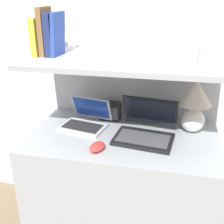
{
  "coord_description": "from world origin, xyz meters",
  "views": [
    {
      "loc": [
        0.24,
        -1.11,
        1.54
      ],
      "look_at": [
        -0.07,
        0.31,
        0.91
      ],
      "focal_mm": 45.0,
      "sensor_mm": 36.0,
      "label": 1
    }
  ],
  "objects_px": {
    "book_yellow": "(39,36)",
    "laptop_small": "(86,121)",
    "book_brown": "(45,31)",
    "computer_mouse": "(97,147)",
    "laptop_large": "(146,130)",
    "book_navy": "(52,34)",
    "table_lamp": "(195,103)",
    "shelf_gadget": "(206,54)",
    "router_box": "(111,111)",
    "book_blue": "(58,34)"
  },
  "relations": [
    {
      "from": "shelf_gadget",
      "to": "book_blue",
      "type": "bearing_deg",
      "value": 180.0
    },
    {
      "from": "router_box",
      "to": "book_navy",
      "type": "relative_size",
      "value": 0.55
    },
    {
      "from": "book_yellow",
      "to": "table_lamp",
      "type": "bearing_deg",
      "value": 4.6
    },
    {
      "from": "book_brown",
      "to": "book_navy",
      "type": "distance_m",
      "value": 0.04
    },
    {
      "from": "router_box",
      "to": "book_blue",
      "type": "relative_size",
      "value": 0.54
    },
    {
      "from": "computer_mouse",
      "to": "book_brown",
      "type": "xyz_separation_m",
      "value": [
        -0.36,
        0.26,
        0.54
      ]
    },
    {
      "from": "book_brown",
      "to": "book_yellow",
      "type": "bearing_deg",
      "value": 180.0
    },
    {
      "from": "router_box",
      "to": "book_yellow",
      "type": "xyz_separation_m",
      "value": [
        -0.38,
        -0.14,
        0.48
      ]
    },
    {
      "from": "laptop_large",
      "to": "book_brown",
      "type": "distance_m",
      "value": 0.79
    },
    {
      "from": "book_navy",
      "to": "shelf_gadget",
      "type": "bearing_deg",
      "value": 0.0
    },
    {
      "from": "table_lamp",
      "to": "book_yellow",
      "type": "height_order",
      "value": "book_yellow"
    },
    {
      "from": "table_lamp",
      "to": "router_box",
      "type": "bearing_deg",
      "value": 171.83
    },
    {
      "from": "shelf_gadget",
      "to": "computer_mouse",
      "type": "bearing_deg",
      "value": -152.73
    },
    {
      "from": "table_lamp",
      "to": "laptop_small",
      "type": "xyz_separation_m",
      "value": [
        -0.64,
        -0.07,
        -0.14
      ]
    },
    {
      "from": "router_box",
      "to": "book_yellow",
      "type": "distance_m",
      "value": 0.63
    },
    {
      "from": "book_yellow",
      "to": "shelf_gadget",
      "type": "relative_size",
      "value": 2.6
    },
    {
      "from": "book_brown",
      "to": "computer_mouse",
      "type": "bearing_deg",
      "value": -36.48
    },
    {
      "from": "shelf_gadget",
      "to": "book_brown",
      "type": "bearing_deg",
      "value": 180.0
    },
    {
      "from": "router_box",
      "to": "book_yellow",
      "type": "bearing_deg",
      "value": -159.04
    },
    {
      "from": "book_brown",
      "to": "shelf_gadget",
      "type": "relative_size",
      "value": 3.29
    },
    {
      "from": "router_box",
      "to": "book_navy",
      "type": "height_order",
      "value": "book_navy"
    },
    {
      "from": "laptop_small",
      "to": "book_blue",
      "type": "xyz_separation_m",
      "value": [
        -0.14,
        -0.0,
        0.52
      ]
    },
    {
      "from": "shelf_gadget",
      "to": "laptop_large",
      "type": "bearing_deg",
      "value": -167.29
    },
    {
      "from": "book_brown",
      "to": "book_navy",
      "type": "bearing_deg",
      "value": 0.0
    },
    {
      "from": "router_box",
      "to": "book_blue",
      "type": "xyz_separation_m",
      "value": [
        -0.27,
        -0.14,
        0.5
      ]
    },
    {
      "from": "book_yellow",
      "to": "book_brown",
      "type": "relative_size",
      "value": 0.79
    },
    {
      "from": "computer_mouse",
      "to": "book_brown",
      "type": "distance_m",
      "value": 0.7
    },
    {
      "from": "book_blue",
      "to": "laptop_small",
      "type": "bearing_deg",
      "value": 0.04
    },
    {
      "from": "laptop_large",
      "to": "computer_mouse",
      "type": "relative_size",
      "value": 2.94
    },
    {
      "from": "table_lamp",
      "to": "book_navy",
      "type": "bearing_deg",
      "value": -174.96
    },
    {
      "from": "computer_mouse",
      "to": "laptop_large",
      "type": "bearing_deg",
      "value": 40.88
    },
    {
      "from": "router_box",
      "to": "book_navy",
      "type": "distance_m",
      "value": 0.6
    },
    {
      "from": "laptop_large",
      "to": "shelf_gadget",
      "type": "bearing_deg",
      "value": 12.71
    },
    {
      "from": "laptop_small",
      "to": "book_brown",
      "type": "distance_m",
      "value": 0.57
    },
    {
      "from": "computer_mouse",
      "to": "table_lamp",
      "type": "bearing_deg",
      "value": 34.16
    },
    {
      "from": "table_lamp",
      "to": "laptop_small",
      "type": "height_order",
      "value": "table_lamp"
    },
    {
      "from": "laptop_small",
      "to": "book_blue",
      "type": "height_order",
      "value": "book_blue"
    },
    {
      "from": "shelf_gadget",
      "to": "book_yellow",
      "type": "bearing_deg",
      "value": 180.0
    },
    {
      "from": "book_yellow",
      "to": "laptop_large",
      "type": "bearing_deg",
      "value": -5.75
    },
    {
      "from": "router_box",
      "to": "book_blue",
      "type": "distance_m",
      "value": 0.58
    },
    {
      "from": "table_lamp",
      "to": "laptop_large",
      "type": "relative_size",
      "value": 0.88
    },
    {
      "from": "computer_mouse",
      "to": "laptop_small",
      "type": "bearing_deg",
      "value": 118.31
    },
    {
      "from": "laptop_large",
      "to": "book_navy",
      "type": "height_order",
      "value": "book_navy"
    },
    {
      "from": "book_yellow",
      "to": "laptop_small",
      "type": "bearing_deg",
      "value": 0.02
    },
    {
      "from": "table_lamp",
      "to": "book_brown",
      "type": "height_order",
      "value": "book_brown"
    },
    {
      "from": "laptop_large",
      "to": "laptop_small",
      "type": "distance_m",
      "value": 0.38
    },
    {
      "from": "book_yellow",
      "to": "book_brown",
      "type": "height_order",
      "value": "book_brown"
    },
    {
      "from": "laptop_large",
      "to": "router_box",
      "type": "distance_m",
      "value": 0.32
    },
    {
      "from": "table_lamp",
      "to": "book_yellow",
      "type": "xyz_separation_m",
      "value": [
        -0.89,
        -0.07,
        0.36
      ]
    },
    {
      "from": "computer_mouse",
      "to": "shelf_gadget",
      "type": "bearing_deg",
      "value": 27.27
    }
  ]
}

